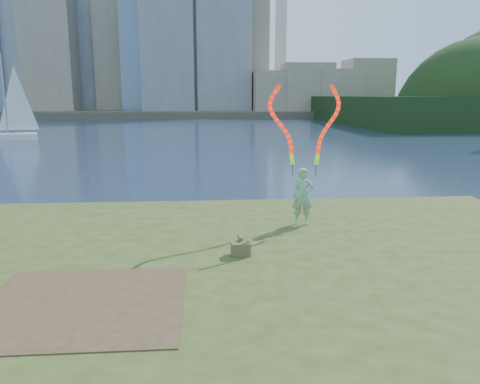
{
  "coord_description": "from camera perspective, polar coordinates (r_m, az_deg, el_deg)",
  "views": [
    {
      "loc": [
        -0.22,
        -10.37,
        4.09
      ],
      "look_at": [
        0.66,
        1.0,
        1.74
      ],
      "focal_mm": 35.0,
      "sensor_mm": 36.0,
      "label": 1
    }
  ],
  "objects": [
    {
      "name": "ground",
      "position": [
        11.15,
        -3.01,
        -9.88
      ],
      "size": [
        320.0,
        320.0,
        0.0
      ],
      "primitive_type": "plane",
      "color": "#18243D",
      "rests_on": "ground"
    },
    {
      "name": "woman_with_ribbons",
      "position": [
        12.05,
        7.79,
        2.73
      ],
      "size": [
        1.97,
        0.5,
        3.89
      ],
      "rotation": [
        0.0,
        0.0,
        -0.17
      ],
      "color": "#1C7134",
      "rests_on": "grassy_knoll"
    },
    {
      "name": "far_shore",
      "position": [
        105.43,
        -4.35,
        9.73
      ],
      "size": [
        320.0,
        40.0,
        1.2
      ],
      "primitive_type": "cube",
      "color": "#4B4637",
      "rests_on": "ground"
    },
    {
      "name": "canvas_bag",
      "position": [
        9.88,
        0.07,
        -6.86
      ],
      "size": [
        0.41,
        0.47,
        0.37
      ],
      "rotation": [
        0.0,
        0.0,
        0.1
      ],
      "color": "brown",
      "rests_on": "grassy_knoll"
    },
    {
      "name": "sailboat",
      "position": [
        48.59,
        -26.19,
        7.24
      ],
      "size": [
        5.14,
        2.98,
        7.8
      ],
      "rotation": [
        0.0,
        0.0,
        0.32
      ],
      "color": "silver",
      "rests_on": "ground"
    },
    {
      "name": "grassy_knoll",
      "position": [
        8.91,
        -2.65,
        -13.27
      ],
      "size": [
        20.0,
        18.0,
        0.8
      ],
      "color": "#344217",
      "rests_on": "ground"
    },
    {
      "name": "dirt_patch",
      "position": [
        8.13,
        -18.57,
        -12.79
      ],
      "size": [
        3.2,
        3.0,
        0.02
      ],
      "primitive_type": "cube",
      "color": "#47331E",
      "rests_on": "grassy_knoll"
    }
  ]
}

